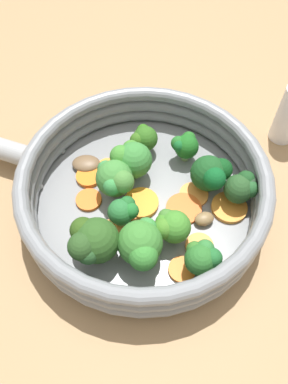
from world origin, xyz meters
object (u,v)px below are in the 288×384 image
carrot_slice_2 (108,168)px  carrot_slice_11 (184,209)px  mushroom_piece_2 (204,220)px  carrot_slice_6 (131,209)px  broccoli_floret_3 (202,258)px  broccoli_floret_0 (141,244)px  broccoli_floret_7 (171,226)px  broccoli_floret_8 (144,139)px  broccoli_floret_10 (242,187)px  carrot_slice_4 (141,203)px  broccoli_floret_5 (115,179)px  broccoli_floret_2 (132,158)px  carrot_slice_0 (182,269)px  carrot_slice_10 (194,195)px  carrot_slice_8 (89,200)px  carrot_slice_5 (199,246)px  carrot_slice_1 (127,160)px  broccoli_floret_9 (211,174)px  carrot_slice_7 (110,233)px  mushroom_piece_0 (86,163)px  carrot_slice_9 (229,207)px  broccoli_floret_4 (124,211)px  mushroom_piece_1 (82,232)px

carrot_slice_2 → carrot_slice_11: same height
carrot_slice_2 → mushroom_piece_2: bearing=-9.6°
carrot_slice_6 → broccoli_floret_3: size_ratio=0.68×
broccoli_floret_0 → broccoli_floret_7: broccoli_floret_0 is taller
broccoli_floret_8 → broccoli_floret_10: bearing=-10.3°
carrot_slice_4 → broccoli_floret_0: bearing=-65.5°
broccoli_floret_5 → broccoli_floret_3: bearing=-21.6°
carrot_slice_2 → broccoli_floret_10: broccoli_floret_10 is taller
broccoli_floret_2 → carrot_slice_6: bearing=-66.1°
carrot_slice_0 → carrot_slice_10: size_ratio=0.85×
carrot_slice_8 → broccoli_floret_10: broccoli_floret_10 is taller
carrot_slice_4 → broccoli_floret_2: bearing=128.7°
carrot_slice_5 → broccoli_floret_2: 0.13m
carrot_slice_1 → broccoli_floret_10: (0.15, -0.00, 0.03)m
broccoli_floret_9 → mushroom_piece_2: broccoli_floret_9 is taller
carrot_slice_8 → carrot_slice_1: bearing=78.5°
carrot_slice_0 → broccoli_floret_0: 0.05m
carrot_slice_7 → mushroom_piece_0: 0.10m
carrot_slice_10 → broccoli_floret_8: (-0.08, 0.04, 0.02)m
carrot_slice_6 → broccoli_floret_3: broccoli_floret_3 is taller
carrot_slice_9 → broccoli_floret_7: broccoli_floret_7 is taller
broccoli_floret_0 → carrot_slice_7: bearing=165.6°
carrot_slice_10 → broccoli_floret_4: 0.09m
broccoli_floret_2 → mushroom_piece_2: size_ratio=2.27×
carrot_slice_1 → broccoli_floret_7: broccoli_floret_7 is taller
broccoli_floret_3 → carrot_slice_8: bearing=169.7°
carrot_slice_10 → broccoli_floret_2: 0.09m
carrot_slice_0 → broccoli_floret_3: size_ratio=0.66×
carrot_slice_7 → broccoli_floret_7: broccoli_floret_7 is taller
carrot_slice_6 → broccoli_floret_3: 0.11m
broccoli_floret_3 → broccoli_floret_8: 0.17m
broccoli_floret_9 → mushroom_piece_0: (-0.15, -0.03, -0.02)m
broccoli_floret_0 → mushroom_piece_0: size_ratio=1.60×
carrot_slice_0 → broccoli_floret_3: bearing=30.5°
carrot_slice_11 → broccoli_floret_4: bearing=-142.5°
mushroom_piece_1 → broccoli_floret_8: bearing=84.8°
carrot_slice_8 → broccoli_floret_7: broccoli_floret_7 is taller
carrot_slice_10 → broccoli_floret_4: broccoli_floret_4 is taller
carrot_slice_6 → carrot_slice_10: bearing=39.3°
carrot_slice_4 → broccoli_floret_9: 0.09m
carrot_slice_4 → mushroom_piece_0: bearing=165.2°
carrot_slice_7 → broccoli_floret_5: 0.06m
carrot_slice_4 → carrot_slice_10: carrot_slice_4 is taller
carrot_slice_0 → carrot_slice_8: (-0.13, 0.04, 0.00)m
carrot_slice_0 → carrot_slice_2: bearing=146.9°
carrot_slice_4 → mushroom_piece_1: bearing=-124.5°
carrot_slice_5 → carrot_slice_9: size_ratio=0.74×
broccoli_floret_4 → mushroom_piece_0: bearing=146.8°
carrot_slice_9 → carrot_slice_7: bearing=-141.7°
carrot_slice_8 → broccoli_floret_4: broccoli_floret_4 is taller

